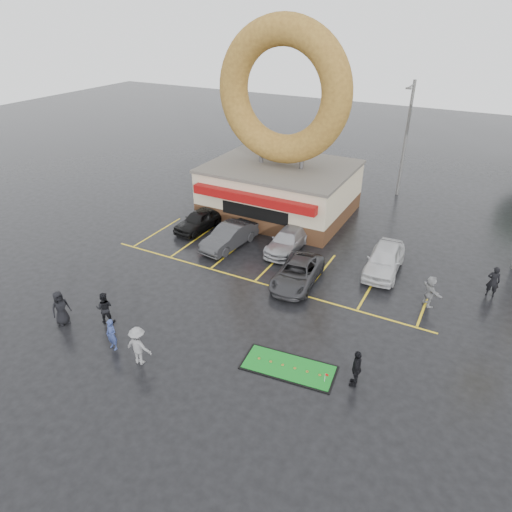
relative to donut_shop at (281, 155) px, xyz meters
The scene contains 18 objects.
ground 14.04m from the donut_shop, 76.98° to the right, with size 120.00×120.00×0.00m, color black.
donut_shop is the anchor object (origin of this frame).
streetlight_left 9.87m from the donut_shop, 135.22° to the left, with size 0.40×2.21×9.00m.
streetlight_mid 10.59m from the donut_shop, 48.62° to the left, with size 0.40×2.21×9.00m.
car_black 7.45m from the donut_shop, 124.76° to the right, with size 1.66×4.12×1.40m, color black.
car_dgrey 7.55m from the donut_shop, 94.17° to the right, with size 1.55×4.45×1.47m, color #2E2E30.
car_silver 7.08m from the donut_shop, 59.45° to the right, with size 1.81×4.46×1.30m, color #9E9EA2.
car_grey 10.72m from the donut_shop, 58.81° to the right, with size 2.11×4.59×1.27m, color #323235.
car_white 11.04m from the donut_shop, 28.51° to the right, with size 1.86×4.63×1.58m, color silver.
person_blue 18.06m from the donut_shop, 89.88° to the right, with size 0.57×0.37×1.56m, color navy.
person_blackjkt 16.83m from the donut_shop, 95.89° to the right, with size 0.82×0.64×1.68m, color black.
person_hoodie 18.27m from the donut_shop, 84.38° to the right, with size 1.20×0.69×1.86m, color gray.
person_bystander 18.12m from the donut_shop, 101.35° to the right, with size 0.88×0.57×1.81m, color black.
person_cameraman 18.37m from the donut_shop, 54.51° to the right, with size 1.01×0.42×1.72m, color black.
person_walker_near 14.60m from the donut_shop, 31.20° to the right, with size 1.60×0.51×1.72m, color gray.
person_walker_far 16.07m from the donut_shop, 17.86° to the right, with size 0.65×0.43×1.78m, color black.
dumpster 6.34m from the donut_shop, behind, with size 1.80×1.20×1.30m, color #1B4728.
putting_green 17.49m from the donut_shop, 63.10° to the right, with size 4.23×2.17×0.51m.
Camera 1 is at (10.46, -16.00, 13.81)m, focal length 32.00 mm.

